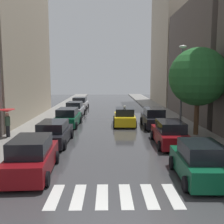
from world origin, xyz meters
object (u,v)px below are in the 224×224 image
at_px(taxi_midroad, 124,117).
at_px(street_tree_right, 198,77).
at_px(parked_car_left_third, 68,118).
at_px(pedestrian_foreground, 7,116).
at_px(parked_car_left_fifth, 80,104).
at_px(parked_car_left_fourth, 75,110).
at_px(parked_car_right_nearest, 200,162).
at_px(parked_car_right_third, 154,118).
at_px(parked_car_left_second, 54,133).
at_px(parked_car_left_nearest, 32,157).
at_px(parked_car_right_second, 170,134).
at_px(lamp_post_right, 182,82).

distance_m(taxi_midroad, street_tree_right, 7.92).
distance_m(parked_car_left_third, pedestrian_foreground, 6.21).
distance_m(parked_car_left_fifth, street_tree_right, 20.30).
xyz_separation_m(parked_car_left_fourth, parked_car_right_nearest, (7.68, -18.94, 0.01)).
height_order(parked_car_left_third, parked_car_left_fifth, parked_car_left_fifth).
bearing_deg(parked_car_right_third, parked_car_left_second, 127.95).
bearing_deg(parked_car_left_fifth, parked_car_left_nearest, -177.50).
distance_m(parked_car_right_nearest, parked_car_right_third, 12.34).
distance_m(parked_car_right_second, pedestrian_foreground, 11.52).
distance_m(parked_car_right_nearest, street_tree_right, 9.74).
distance_m(parked_car_left_nearest, street_tree_right, 13.36).
relative_size(parked_car_right_nearest, pedestrian_foreground, 2.02).
xyz_separation_m(parked_car_left_second, taxi_midroad, (5.19, 6.88, 0.03)).
distance_m(parked_car_left_fifth, parked_car_right_nearest, 26.76).
relative_size(parked_car_left_second, lamp_post_right, 0.71).
height_order(parked_car_left_nearest, lamp_post_right, lamp_post_right).
height_order(parked_car_left_second, parked_car_left_third, parked_car_left_third).
bearing_deg(parked_car_right_third, parked_car_right_nearest, -179.61).
xyz_separation_m(parked_car_left_fourth, pedestrian_foreground, (-3.54, -10.96, 0.90)).
height_order(parked_car_left_second, taxi_midroad, taxi_midroad).
bearing_deg(parked_car_right_nearest, parked_car_left_third, 32.35).
bearing_deg(parked_car_right_second, lamp_post_right, -23.87).
xyz_separation_m(parked_car_right_third, taxi_midroad, (-2.53, 1.05, -0.04)).
bearing_deg(parked_car_left_fifth, parked_car_right_nearest, -161.22).
bearing_deg(parked_car_left_nearest, parked_car_right_second, -58.17).
distance_m(parked_car_left_nearest, parked_car_right_second, 9.24).
xyz_separation_m(parked_car_left_fourth, parked_car_right_third, (7.79, -6.60, 0.03)).
relative_size(parked_car_left_fifth, parked_car_right_second, 0.88).
bearing_deg(parked_car_right_second, parked_car_left_nearest, 125.73).
bearing_deg(parked_car_right_third, taxi_midroad, 68.41).
xyz_separation_m(parked_car_left_third, street_tree_right, (10.30, -4.33, 3.70)).
height_order(parked_car_left_fifth, lamp_post_right, lamp_post_right).
bearing_deg(lamp_post_right, parked_car_left_fifth, 120.91).
bearing_deg(parked_car_right_nearest, pedestrian_foreground, 56.48).
bearing_deg(parked_car_left_second, taxi_midroad, -36.18).
height_order(parked_car_left_second, parked_car_right_third, parked_car_right_third).
bearing_deg(parked_car_left_second, parked_car_left_nearest, -178.07).
relative_size(parked_car_left_fourth, parked_car_left_fifth, 1.05).
bearing_deg(parked_car_left_fourth, parked_car_left_nearest, -177.50).
relative_size(parked_car_left_second, pedestrian_foreground, 2.39).
distance_m(parked_car_right_third, pedestrian_foreground, 12.17).
bearing_deg(lamp_post_right, parked_car_left_third, 160.70).
distance_m(parked_car_left_second, parked_car_left_fifth, 19.10).
distance_m(parked_car_left_nearest, parked_car_right_nearest, 7.55).
xyz_separation_m(parked_car_right_second, taxi_midroad, (-2.52, 7.34, 0.00)).
bearing_deg(taxi_midroad, parked_car_right_nearest, -168.02).
distance_m(parked_car_left_fourth, street_tree_right, 15.09).
height_order(parked_car_left_fifth, street_tree_right, street_tree_right).
bearing_deg(parked_car_left_nearest, parked_car_left_fifth, -2.22).
bearing_deg(parked_car_left_third, parked_car_right_second, -130.15).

